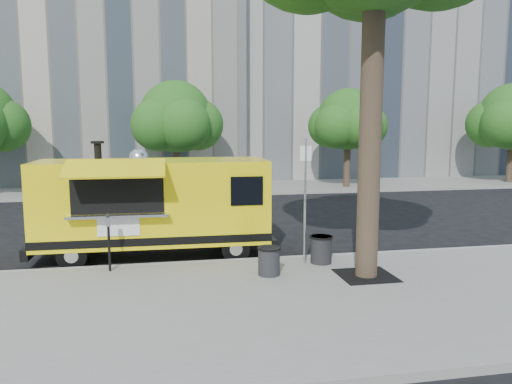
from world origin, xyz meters
TOP-DOWN VIEW (x-y plane):
  - ground at (0.00, 0.00)m, footprint 120.00×120.00m
  - sidewalk at (0.00, -4.00)m, footprint 60.00×6.00m
  - curb at (0.00, -0.93)m, footprint 60.00×0.14m
  - far_sidewalk at (0.00, 13.50)m, footprint 60.00×5.00m
  - building_mid at (12.00, 23.00)m, footprint 20.00×14.00m
  - tree_well at (2.60, -2.80)m, footprint 1.20×1.20m
  - far_tree_b at (-1.00, 12.70)m, footprint 3.60×3.60m
  - far_tree_c at (8.00, 12.40)m, footprint 3.24×3.24m
  - sign_post at (1.55, -1.55)m, footprint 0.28×0.06m
  - parking_meter at (-3.00, -1.35)m, footprint 0.11×0.11m
  - food_truck at (-2.03, 0.21)m, footprint 6.21×2.88m
  - trash_bin_left at (1.95, -1.62)m, footprint 0.55×0.55m
  - trash_bin_right at (0.51, -2.33)m, footprint 0.53×0.53m

SIDE VIEW (x-z plane):
  - ground at x=0.00m, z-range 0.00..0.00m
  - sidewalk at x=0.00m, z-range 0.00..0.15m
  - curb at x=0.00m, z-range -0.01..0.15m
  - far_sidewalk at x=0.00m, z-range 0.00..0.15m
  - tree_well at x=2.60m, z-range 0.14..0.17m
  - trash_bin_right at x=0.51m, z-range 0.17..0.80m
  - trash_bin_left at x=1.95m, z-range 0.17..0.83m
  - parking_meter at x=-3.00m, z-range 0.31..1.65m
  - food_truck at x=-2.03m, z-range -0.09..2.94m
  - sign_post at x=1.55m, z-range 0.35..3.35m
  - far_tree_c at x=8.00m, z-range 1.11..6.32m
  - far_tree_b at x=-1.00m, z-range 1.08..6.58m
  - building_mid at x=12.00m, z-range 0.00..20.00m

